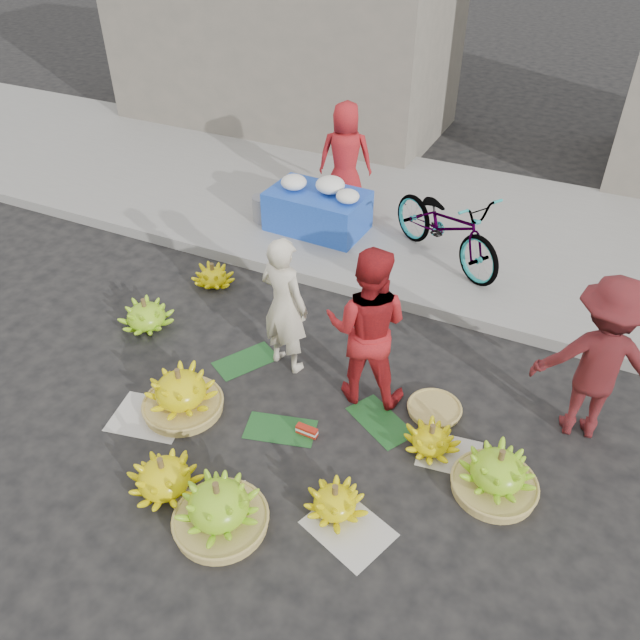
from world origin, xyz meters
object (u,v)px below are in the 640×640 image
at_px(banana_bunch_0, 181,392).
at_px(vendor_cream, 284,305).
at_px(bicycle, 447,225).
at_px(banana_bunch_4, 497,473).
at_px(flower_table, 318,208).

height_order(banana_bunch_0, vendor_cream, vendor_cream).
xyz_separation_m(vendor_cream, bicycle, (0.90, 2.54, -0.13)).
relative_size(banana_bunch_0, banana_bunch_4, 1.18).
relative_size(vendor_cream, bicycle, 0.79).
xyz_separation_m(banana_bunch_4, vendor_cream, (-2.34, 0.67, 0.54)).
xyz_separation_m(banana_bunch_4, bicycle, (-1.44, 3.21, 0.41)).
height_order(banana_bunch_0, flower_table, flower_table).
bearing_deg(vendor_cream, banana_bunch_4, 176.32).
relative_size(banana_bunch_4, flower_table, 0.55).
relative_size(banana_bunch_4, vendor_cream, 0.50).
distance_m(banana_bunch_4, vendor_cream, 2.49).
relative_size(vendor_cream, flower_table, 1.12).
bearing_deg(banana_bunch_0, banana_bunch_4, 6.93).
height_order(banana_bunch_4, bicycle, bicycle).
xyz_separation_m(banana_bunch_0, banana_bunch_4, (2.91, 0.35, -0.01)).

